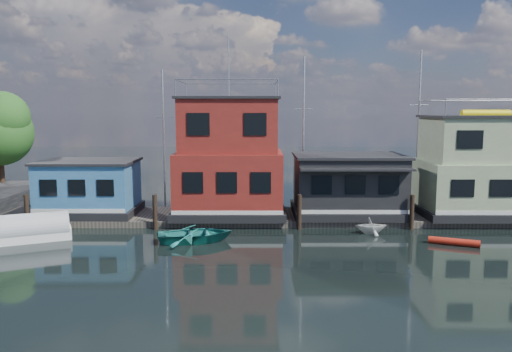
{
  "coord_description": "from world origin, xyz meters",
  "views": [
    {
      "loc": [
        -6.61,
        -21.26,
        7.43
      ],
      "look_at": [
        -6.71,
        12.0,
        3.0
      ],
      "focal_mm": 35.0,
      "sensor_mm": 36.0,
      "label": 1
    }
  ],
  "objects_px": {
    "houseboat_red": "(229,160)",
    "tarp_runabout": "(32,230)",
    "houseboat_blue": "(89,188)",
    "houseboat_dark": "(348,185)",
    "dinghy_teal": "(195,234)",
    "red_kayak": "(454,242)",
    "houseboat_green": "(482,168)",
    "dinghy_white": "(371,225)"
  },
  "relations": [
    {
      "from": "houseboat_red",
      "to": "tarp_runabout",
      "type": "xyz_separation_m",
      "value": [
        -10.99,
        -5.52,
        -3.47
      ]
    },
    {
      "from": "houseboat_blue",
      "to": "tarp_runabout",
      "type": "distance_m",
      "value": 5.93
    },
    {
      "from": "houseboat_dark",
      "to": "houseboat_blue",
      "type": "bearing_deg",
      "value": 179.94
    },
    {
      "from": "houseboat_dark",
      "to": "dinghy_teal",
      "type": "relative_size",
      "value": 1.75
    },
    {
      "from": "houseboat_red",
      "to": "red_kayak",
      "type": "relative_size",
      "value": 4.42
    },
    {
      "from": "houseboat_green",
      "to": "dinghy_white",
      "type": "bearing_deg",
      "value": -155.16
    },
    {
      "from": "houseboat_blue",
      "to": "houseboat_green",
      "type": "xyz_separation_m",
      "value": [
        26.5,
        0.0,
        1.34
      ]
    },
    {
      "from": "red_kayak",
      "to": "dinghy_white",
      "type": "bearing_deg",
      "value": 169.63
    },
    {
      "from": "houseboat_dark",
      "to": "houseboat_green",
      "type": "relative_size",
      "value": 0.88
    },
    {
      "from": "houseboat_dark",
      "to": "dinghy_white",
      "type": "xyz_separation_m",
      "value": [
        0.74,
        -3.8,
        -1.91
      ]
    },
    {
      "from": "houseboat_blue",
      "to": "red_kayak",
      "type": "height_order",
      "value": "houseboat_blue"
    },
    {
      "from": "houseboat_red",
      "to": "dinghy_teal",
      "type": "relative_size",
      "value": 2.8
    },
    {
      "from": "houseboat_dark",
      "to": "dinghy_white",
      "type": "height_order",
      "value": "houseboat_dark"
    },
    {
      "from": "houseboat_green",
      "to": "red_kayak",
      "type": "distance_m",
      "value": 8.41
    },
    {
      "from": "houseboat_blue",
      "to": "red_kayak",
      "type": "distance_m",
      "value": 23.25
    },
    {
      "from": "houseboat_red",
      "to": "dinghy_white",
      "type": "xyz_separation_m",
      "value": [
        8.74,
        -3.82,
        -3.59
      ]
    },
    {
      "from": "tarp_runabout",
      "to": "dinghy_teal",
      "type": "xyz_separation_m",
      "value": [
        9.37,
        -0.24,
        -0.19
      ]
    },
    {
      "from": "houseboat_green",
      "to": "dinghy_white",
      "type": "height_order",
      "value": "houseboat_green"
    },
    {
      "from": "red_kayak",
      "to": "houseboat_blue",
      "type": "bearing_deg",
      "value": -173.45
    },
    {
      "from": "houseboat_blue",
      "to": "red_kayak",
      "type": "relative_size",
      "value": 2.39
    },
    {
      "from": "houseboat_red",
      "to": "dinghy_white",
      "type": "relative_size",
      "value": 6.14
    },
    {
      "from": "houseboat_blue",
      "to": "dinghy_teal",
      "type": "relative_size",
      "value": 1.51
    },
    {
      "from": "houseboat_red",
      "to": "houseboat_green",
      "type": "height_order",
      "value": "houseboat_red"
    },
    {
      "from": "houseboat_green",
      "to": "dinghy_teal",
      "type": "height_order",
      "value": "houseboat_green"
    },
    {
      "from": "houseboat_blue",
      "to": "tarp_runabout",
      "type": "relative_size",
      "value": 1.44
    },
    {
      "from": "houseboat_blue",
      "to": "houseboat_green",
      "type": "distance_m",
      "value": 26.53
    },
    {
      "from": "houseboat_blue",
      "to": "dinghy_white",
      "type": "height_order",
      "value": "houseboat_blue"
    },
    {
      "from": "red_kayak",
      "to": "dinghy_teal",
      "type": "relative_size",
      "value": 0.63
    },
    {
      "from": "houseboat_blue",
      "to": "houseboat_red",
      "type": "height_order",
      "value": "houseboat_red"
    },
    {
      "from": "houseboat_blue",
      "to": "tarp_runabout",
      "type": "xyz_separation_m",
      "value": [
        -1.49,
        -5.52,
        -1.58
      ]
    },
    {
      "from": "houseboat_green",
      "to": "dinghy_teal",
      "type": "distance_m",
      "value": 19.75
    },
    {
      "from": "houseboat_blue",
      "to": "dinghy_white",
      "type": "xyz_separation_m",
      "value": [
        18.24,
        -3.82,
        -1.7
      ]
    },
    {
      "from": "red_kayak",
      "to": "dinghy_teal",
      "type": "height_order",
      "value": "dinghy_teal"
    },
    {
      "from": "tarp_runabout",
      "to": "houseboat_dark",
      "type": "bearing_deg",
      "value": -8.07
    },
    {
      "from": "dinghy_white",
      "to": "red_kayak",
      "type": "relative_size",
      "value": 0.72
    },
    {
      "from": "tarp_runabout",
      "to": "dinghy_white",
      "type": "relative_size",
      "value": 2.3
    },
    {
      "from": "houseboat_blue",
      "to": "tarp_runabout",
      "type": "height_order",
      "value": "houseboat_blue"
    },
    {
      "from": "houseboat_red",
      "to": "houseboat_blue",
      "type": "bearing_deg",
      "value": -180.0
    },
    {
      "from": "dinghy_white",
      "to": "dinghy_teal",
      "type": "distance_m",
      "value": 10.55
    },
    {
      "from": "houseboat_red",
      "to": "dinghy_teal",
      "type": "distance_m",
      "value": 7.02
    },
    {
      "from": "dinghy_white",
      "to": "red_kayak",
      "type": "height_order",
      "value": "dinghy_white"
    },
    {
      "from": "dinghy_teal",
      "to": "dinghy_white",
      "type": "bearing_deg",
      "value": -91.81
    }
  ]
}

